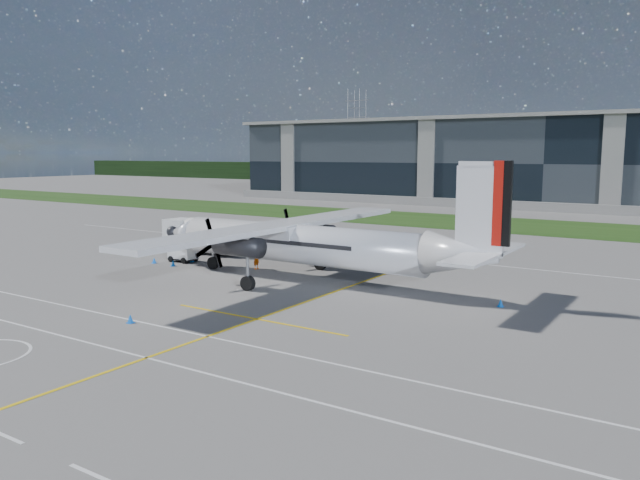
# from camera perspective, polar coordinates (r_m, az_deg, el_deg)

# --- Properties ---
(ground) EXTENTS (400.00, 400.00, 0.00)m
(ground) POSITION_cam_1_polar(r_m,az_deg,el_deg) (77.27, 14.28, 0.83)
(ground) COLOR #575552
(ground) RESTS_ON ground
(grass_strip) EXTENTS (400.00, 18.00, 0.04)m
(grass_strip) POSITION_cam_1_polar(r_m,az_deg,el_deg) (84.83, 16.04, 1.40)
(grass_strip) COLOR #1C3E11
(grass_strip) RESTS_ON ground
(terminal_building) EXTENTS (120.00, 20.00, 15.00)m
(terminal_building) POSITION_cam_1_polar(r_m,az_deg,el_deg) (115.32, 20.93, 6.57)
(terminal_building) COLOR black
(terminal_building) RESTS_ON ground
(tree_line) EXTENTS (400.00, 6.00, 6.00)m
(tree_line) POSITION_cam_1_polar(r_m,az_deg,el_deg) (174.51, 25.10, 5.17)
(tree_line) COLOR black
(tree_line) RESTS_ON ground
(pylon_west) EXTENTS (9.00, 4.60, 30.00)m
(pylon_west) POSITION_cam_1_polar(r_m,az_deg,el_deg) (210.57, 3.36, 9.53)
(pylon_west) COLOR gray
(pylon_west) RESTS_ON ground
(yellow_taxiway_centerline) EXTENTS (0.20, 70.00, 0.01)m
(yellow_taxiway_centerline) POSITION_cam_1_polar(r_m,az_deg,el_deg) (48.72, 6.11, -3.06)
(yellow_taxiway_centerline) COLOR yellow
(yellow_taxiway_centerline) RESTS_ON ground
(white_lane_line) EXTENTS (90.00, 0.15, 0.01)m
(white_lane_line) POSITION_cam_1_polar(r_m,az_deg,el_deg) (32.27, -19.15, -9.21)
(white_lane_line) COLOR white
(white_lane_line) RESTS_ON ground
(turboprop_aircraft) EXTENTS (28.43, 29.48, 8.84)m
(turboprop_aircraft) POSITION_cam_1_polar(r_m,az_deg,el_deg) (44.43, -0.87, 1.68)
(turboprop_aircraft) COLOR silver
(turboprop_aircraft) RESTS_ON ground
(fuel_tanker_truck) EXTENTS (8.59, 2.79, 3.22)m
(fuel_tanker_truck) POSITION_cam_1_polar(r_m,az_deg,el_deg) (59.71, -11.09, 0.44)
(fuel_tanker_truck) COLOR silver
(fuel_tanker_truck) RESTS_ON ground
(baggage_tug) EXTENTS (2.56, 1.54, 1.54)m
(baggage_tug) POSITION_cam_1_polar(r_m,az_deg,el_deg) (54.86, -12.42, -1.15)
(baggage_tug) COLOR white
(baggage_tug) RESTS_ON ground
(ground_crew_person) EXTENTS (0.70, 0.91, 2.07)m
(ground_crew_person) POSITION_cam_1_polar(r_m,az_deg,el_deg) (50.38, -5.82, -1.49)
(ground_crew_person) COLOR #F25907
(ground_crew_person) RESTS_ON ground
(safety_cone_tail) EXTENTS (0.36, 0.36, 0.50)m
(safety_cone_tail) POSITION_cam_1_polar(r_m,az_deg,el_deg) (39.65, 16.18, -5.53)
(safety_cone_tail) COLOR blue
(safety_cone_tail) RESTS_ON ground
(safety_cone_portwing) EXTENTS (0.36, 0.36, 0.50)m
(safety_cone_portwing) POSITION_cam_1_polar(r_m,az_deg,el_deg) (36.09, -16.95, -6.89)
(safety_cone_portwing) COLOR blue
(safety_cone_portwing) RESTS_ON ground
(safety_cone_nose_stbd) EXTENTS (0.36, 0.36, 0.50)m
(safety_cone_nose_stbd) POSITION_cam_1_polar(r_m,az_deg,el_deg) (54.60, -11.63, -1.72)
(safety_cone_nose_stbd) COLOR blue
(safety_cone_nose_stbd) RESTS_ON ground
(safety_cone_fwd) EXTENTS (0.36, 0.36, 0.50)m
(safety_cone_fwd) POSITION_cam_1_polar(r_m,az_deg,el_deg) (54.73, -14.93, -1.80)
(safety_cone_fwd) COLOR blue
(safety_cone_fwd) RESTS_ON ground
(safety_cone_nose_port) EXTENTS (0.36, 0.36, 0.50)m
(safety_cone_nose_port) POSITION_cam_1_polar(r_m,az_deg,el_deg) (52.89, -13.29, -2.08)
(safety_cone_nose_port) COLOR blue
(safety_cone_nose_port) RESTS_ON ground
(safety_cone_stbdwing) EXTENTS (0.36, 0.36, 0.50)m
(safety_cone_stbdwing) POSITION_cam_1_polar(r_m,az_deg,el_deg) (59.34, 5.02, -0.81)
(safety_cone_stbdwing) COLOR blue
(safety_cone_stbdwing) RESTS_ON ground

